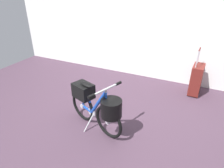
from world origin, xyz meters
name	(u,v)px	position (x,y,z in m)	size (l,w,h in m)	color
ground_plane	(108,129)	(0.00, 0.00, 0.00)	(6.43, 6.43, 0.00)	#473342
back_wall	(154,11)	(0.00, 1.95, 1.33)	(6.43, 0.10, 2.65)	white
folding_bike_foreground	(97,105)	(-0.13, -0.04, 0.38)	(0.94, 0.54, 0.70)	black
rolling_suitcase	(196,79)	(0.97, 1.57, 0.28)	(0.20, 0.37, 0.83)	maroon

